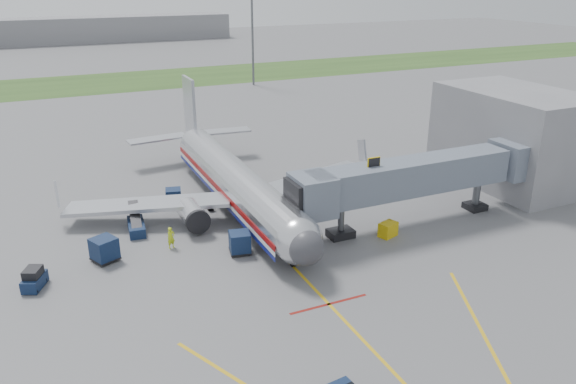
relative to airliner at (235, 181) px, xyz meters
name	(u,v)px	position (x,y,z in m)	size (l,w,h in m)	color
ground	(304,278)	(0.00, -15.25, -2.65)	(400.00, 400.00, 0.00)	#565659
grass_strip	(118,82)	(0.00, 74.75, -2.64)	(300.00, 25.00, 0.01)	#2D4C1E
apron_markings	(354,330)	(0.00, -22.65, -2.64)	(21.52, 50.00, 0.01)	gold
airliner	(235,181)	(0.00, 0.00, 0.00)	(32.10, 35.67, 10.25)	silver
jet_bridge	(409,178)	(12.86, -10.25, 1.82)	(25.30, 4.00, 6.90)	slate
terminal	(513,137)	(30.00, -5.25, 2.35)	(10.00, 16.00, 10.00)	slate
light_mast_right	(252,31)	(25.00, 59.75, 8.13)	(2.00, 0.44, 20.40)	#595B60
distant_terminal	(46,31)	(-10.00, 154.75, 1.35)	(120.00, 14.00, 8.00)	slate
baggage_tug	(34,279)	(-18.55, -8.36, -1.95)	(1.99, 2.53, 1.57)	#0D1A3A
baggage_cart_a	(240,243)	(-3.00, -9.42, -1.72)	(1.98, 1.98, 1.82)	#0D1A3A
baggage_cart_b	(104,249)	(-13.28, -6.23, -1.65)	(2.41, 2.41, 1.96)	#0D1A3A
baggage_cart_c	(174,197)	(-5.46, 3.03, -1.81)	(1.83, 1.83, 1.65)	#0D1A3A
belt_loader	(136,226)	(-10.00, -1.70, -2.13)	(1.75, 4.35, 2.07)	#0D1A3A
ground_power_cart	(388,230)	(9.85, -11.80, -2.02)	(1.86, 1.53, 1.28)	gold
ramp_worker	(171,238)	(-7.92, -6.22, -1.71)	(0.68, 0.45, 1.87)	#B7D018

